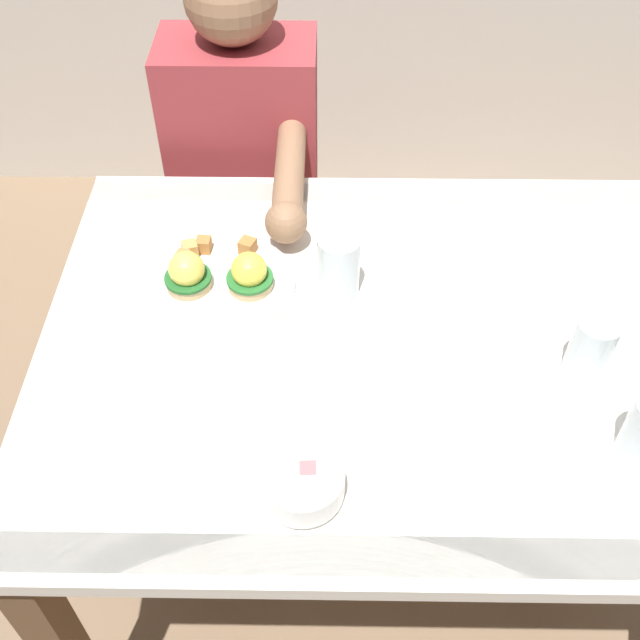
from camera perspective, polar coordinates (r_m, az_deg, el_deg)
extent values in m
plane|color=#7F664C|center=(1.93, 3.73, -16.10)|extent=(6.00, 6.00, 0.00)
cube|color=white|center=(1.33, 5.22, -1.65)|extent=(1.20, 0.90, 0.03)
cube|color=#3F7F51|center=(1.09, 6.33, -17.09)|extent=(1.20, 0.06, 0.00)
cube|color=#3F7F51|center=(1.61, 4.54, 9.33)|extent=(1.20, 0.06, 0.00)
cube|color=brown|center=(1.92, -12.77, 0.16)|extent=(0.06, 0.06, 0.71)
cube|color=brown|center=(1.98, 19.98, -0.15)|extent=(0.06, 0.06, 0.71)
cylinder|color=white|center=(1.40, -7.37, 2.59)|extent=(0.27, 0.27, 0.01)
cylinder|color=tan|center=(1.39, -9.72, 2.78)|extent=(0.08, 0.08, 0.02)
cylinder|color=#236028|center=(1.38, -9.78, 3.13)|extent=(0.08, 0.08, 0.01)
sphere|color=#F7DB56|center=(1.37, -9.89, 3.76)|extent=(0.06, 0.06, 0.06)
cylinder|color=tan|center=(1.38, -5.20, 2.76)|extent=(0.08, 0.08, 0.02)
cylinder|color=#286B2D|center=(1.37, -5.24, 3.12)|extent=(0.08, 0.08, 0.01)
sphere|color=yellow|center=(1.35, -5.29, 3.75)|extent=(0.06, 0.06, 0.06)
cube|color=#AD7038|center=(1.46, -8.63, 5.54)|extent=(0.03, 0.03, 0.03)
cube|color=tan|center=(1.45, -9.64, 5.20)|extent=(0.03, 0.03, 0.03)
cube|color=#AD7038|center=(1.44, -5.40, 5.48)|extent=(0.04, 0.04, 0.03)
cube|color=#B77A42|center=(1.42, -10.09, 4.36)|extent=(0.03, 0.03, 0.04)
cylinder|color=white|center=(1.13, -1.30, -12.71)|extent=(0.10, 0.10, 0.01)
cylinder|color=white|center=(1.10, -1.32, -11.99)|extent=(0.12, 0.12, 0.04)
cube|color=#EA6B70|center=(1.10, -0.91, -11.24)|extent=(0.03, 0.03, 0.02)
cube|color=#EA6B70|center=(1.10, -1.67, -11.49)|extent=(0.04, 0.04, 0.03)
cube|color=#F4A85B|center=(1.10, -1.20, -12.99)|extent=(0.02, 0.02, 0.02)
cube|color=#F4A85B|center=(1.10, -1.11, -11.29)|extent=(0.02, 0.02, 0.02)
cube|color=#EA6B70|center=(1.09, -0.25, -12.71)|extent=(0.03, 0.03, 0.02)
cube|color=#EA6B70|center=(1.11, -1.11, -11.45)|extent=(0.04, 0.04, 0.03)
cube|color=silver|center=(1.62, 18.12, 7.39)|extent=(0.12, 0.05, 0.00)
cube|color=silver|center=(1.67, 20.33, 7.86)|extent=(0.04, 0.03, 0.00)
cylinder|color=silver|center=(1.35, 1.39, 4.07)|extent=(0.08, 0.08, 0.12)
cylinder|color=silver|center=(1.36, 1.38, 3.68)|extent=(0.07, 0.07, 0.10)
cylinder|color=silver|center=(1.29, 19.48, -2.01)|extent=(0.07, 0.07, 0.12)
cylinder|color=silver|center=(1.30, 19.33, -2.41)|extent=(0.06, 0.06, 0.09)
cylinder|color=#33333D|center=(2.07, -7.47, 0.25)|extent=(0.11, 0.11, 0.45)
cylinder|color=#33333D|center=(2.05, -2.49, 0.20)|extent=(0.11, 0.11, 0.45)
cube|color=#993338|center=(1.83, -5.72, 12.83)|extent=(0.34, 0.20, 0.50)
cylinder|color=#936B4C|center=(1.56, -2.29, 10.78)|extent=(0.06, 0.30, 0.06)
sphere|color=#936B4C|center=(1.44, -2.54, 7.26)|extent=(0.08, 0.08, 0.08)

